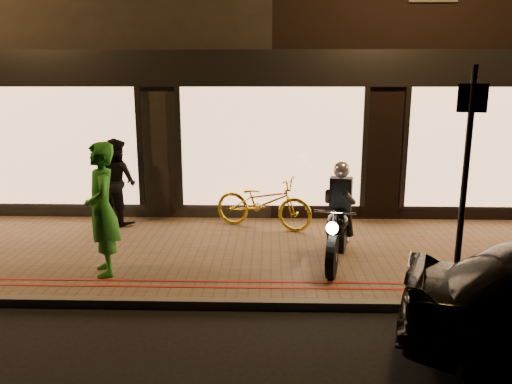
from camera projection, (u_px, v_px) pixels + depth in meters
ground at (271, 310)px, 6.50m from camera, size 90.00×90.00×0.00m
sidewalk at (271, 254)px, 8.44m from camera, size 50.00×4.00×0.12m
kerb_stone at (271, 305)px, 6.54m from camera, size 50.00×0.14×0.12m
red_kerb_lines at (271, 285)px, 7.01m from camera, size 50.00×0.26×0.01m
building_row at (272, 33)px, 14.32m from camera, size 48.00×10.11×8.50m
motorcycle at (338, 224)px, 7.78m from camera, size 0.76×1.91×1.59m
sign_post at (466, 172)px, 6.30m from camera, size 0.34×0.14×3.00m
bicycle_gold at (263, 202)px, 9.59m from camera, size 2.06×1.31×1.02m
person_green at (102, 209)px, 7.22m from camera, size 0.71×0.84×1.96m
person_dark at (117, 181)px, 9.87m from camera, size 1.05×1.02×1.70m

